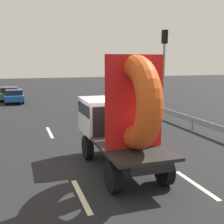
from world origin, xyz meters
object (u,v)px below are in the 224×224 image
traffic_light (164,61)px  oncoming_car (9,93)px  distant_sedan (14,96)px  flatbed_truck (119,117)px

traffic_light → oncoming_car: bearing=129.3°
distant_sedan → traffic_light: 14.86m
distant_sedan → oncoming_car: (-0.48, 2.11, 0.04)m
flatbed_truck → oncoming_car: (-4.09, 21.14, -1.20)m
flatbed_truck → distant_sedan: flatbed_truck is taller
flatbed_truck → traffic_light: bearing=53.2°
distant_sedan → oncoming_car: oncoming_car is taller
flatbed_truck → traffic_light: size_ratio=0.87×
flatbed_truck → distant_sedan: 19.41m
distant_sedan → traffic_light: traffic_light is taller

